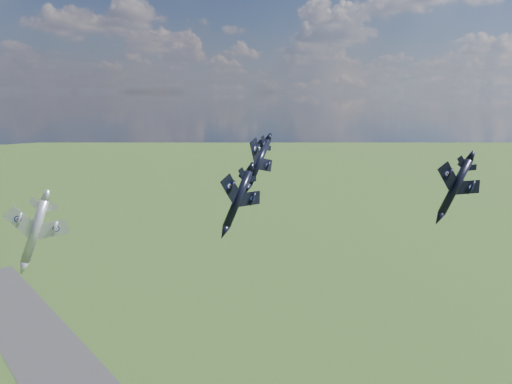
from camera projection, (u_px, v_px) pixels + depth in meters
jet_lead_navy at (238, 199)px, 92.02m from camera, size 11.69×15.76×8.24m
jet_right_navy at (455, 187)px, 84.56m from camera, size 14.87×16.84×7.18m
jet_high_navy at (258, 162)px, 97.88m from camera, size 13.87×16.82×9.04m
jet_left_silver at (35, 231)px, 69.70m from camera, size 13.20×15.20×5.69m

